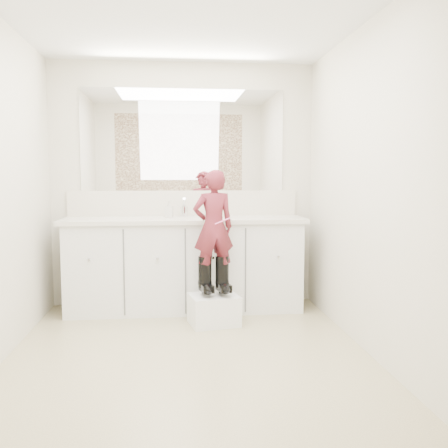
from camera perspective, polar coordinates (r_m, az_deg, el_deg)
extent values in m
plane|color=#8A7C5A|center=(3.75, -3.99, -14.61)|extent=(3.00, 3.00, 0.00)
plane|color=white|center=(3.69, -4.27, 23.02)|extent=(3.00, 3.00, 0.00)
plane|color=beige|center=(5.02, -4.65, 4.51)|extent=(2.60, 0.00, 2.60)
plane|color=beige|center=(2.02, -2.84, 2.89)|extent=(2.60, 0.00, 2.60)
plane|color=beige|center=(3.79, 15.97, 3.95)|extent=(0.00, 3.00, 3.00)
cube|color=silver|center=(4.82, -4.51, -4.80)|extent=(2.20, 0.55, 0.85)
cube|color=beige|center=(4.75, -4.54, 0.46)|extent=(2.28, 0.58, 0.04)
cube|color=beige|center=(5.01, -4.63, 2.39)|extent=(2.28, 0.03, 0.25)
cube|color=white|center=(5.02, -4.69, 9.53)|extent=(2.00, 0.02, 1.00)
cube|color=#472819|center=(2.06, -2.91, 15.49)|extent=(2.00, 0.01, 1.20)
cylinder|color=silver|center=(4.91, -4.59, 1.44)|extent=(0.08, 0.08, 0.10)
imported|color=beige|center=(4.79, -0.44, 1.27)|extent=(0.12, 0.12, 0.09)
imported|color=beige|center=(4.77, -6.30, 1.69)|extent=(0.08, 0.09, 0.16)
cube|color=white|center=(4.40, -1.18, -9.77)|extent=(0.46, 0.41, 0.26)
imported|color=#A6333D|center=(4.28, -1.22, -0.36)|extent=(0.40, 0.30, 0.98)
cylinder|color=pink|center=(4.20, -0.18, 0.34)|extent=(0.14, 0.04, 0.06)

